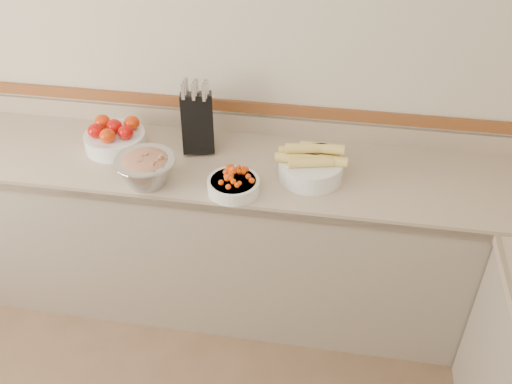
% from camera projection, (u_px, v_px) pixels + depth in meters
% --- Properties ---
extents(back_wall, '(4.00, 0.00, 4.00)m').
position_uv_depth(back_wall, '(207.00, 58.00, 2.80)').
color(back_wall, beige).
rests_on(back_wall, ground_plane).
extents(counter_back, '(4.00, 0.65, 1.08)m').
position_uv_depth(counter_back, '(202.00, 230.00, 3.05)').
color(counter_back, tan).
rests_on(counter_back, ground_plane).
extents(knife_block, '(0.20, 0.22, 0.38)m').
position_uv_depth(knife_block, '(197.00, 121.00, 2.79)').
color(knife_block, black).
rests_on(knife_block, counter_back).
extents(tomato_bowl, '(0.30, 0.30, 0.15)m').
position_uv_depth(tomato_bowl, '(115.00, 137.00, 2.85)').
color(tomato_bowl, white).
rests_on(tomato_bowl, counter_back).
extents(cherry_tomato_bowl, '(0.24, 0.24, 0.13)m').
position_uv_depth(cherry_tomato_bowl, '(234.00, 184.00, 2.57)').
color(cherry_tomato_bowl, white).
rests_on(cherry_tomato_bowl, counter_back).
extents(corn_bowl, '(0.34, 0.31, 0.18)m').
position_uv_depth(corn_bowl, '(311.00, 164.00, 2.64)').
color(corn_bowl, white).
rests_on(corn_bowl, counter_back).
extents(rhubarb_bowl, '(0.28, 0.28, 0.16)m').
position_uv_depth(rhubarb_bowl, '(146.00, 168.00, 2.60)').
color(rhubarb_bowl, '#B2B2BA').
rests_on(rhubarb_bowl, counter_back).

